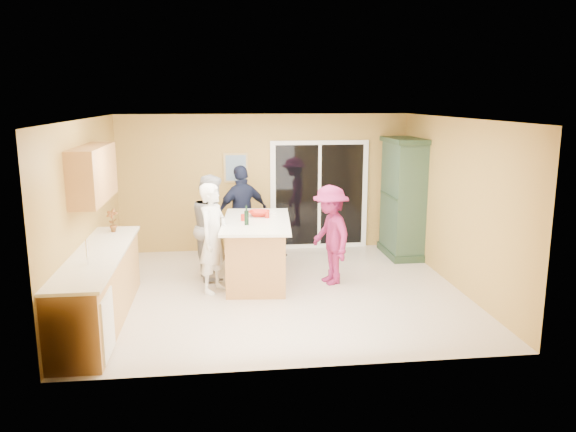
{
  "coord_description": "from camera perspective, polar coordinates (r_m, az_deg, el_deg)",
  "views": [
    {
      "loc": [
        -0.86,
        -8.09,
        2.89
      ],
      "look_at": [
        0.15,
        0.1,
        1.15
      ],
      "focal_mm": 35.0,
      "sensor_mm": 36.0,
      "label": 1
    }
  ],
  "objects": [
    {
      "name": "wall_back",
      "position": [
        10.74,
        -2.36,
        3.38
      ],
      "size": [
        5.5,
        0.1,
        2.6
      ],
      "primitive_type": "cube",
      "color": "tan",
      "rests_on": "ground"
    },
    {
      "name": "woman_white",
      "position": [
        8.48,
        -7.58,
        -2.25
      ],
      "size": [
        0.65,
        0.72,
        1.66
      ],
      "primitive_type": "imported",
      "rotation": [
        0.0,
        0.0,
        1.04
      ],
      "color": "white",
      "rests_on": "floor"
    },
    {
      "name": "woman_navy",
      "position": [
        10.16,
        -4.65,
        0.33
      ],
      "size": [
        1.09,
        0.81,
        1.72
      ],
      "primitive_type": "imported",
      "rotation": [
        0.0,
        0.0,
        3.58
      ],
      "color": "#191C37",
      "rests_on": "floor"
    },
    {
      "name": "green_hutch",
      "position": [
        10.55,
        11.61,
        1.69
      ],
      "size": [
        0.63,
        1.19,
        2.19
      ],
      "color": "#233825",
      "rests_on": "floor"
    },
    {
      "name": "wine_bottle",
      "position": [
        8.5,
        -4.23,
        -0.14
      ],
      "size": [
        0.07,
        0.07,
        0.3
      ],
      "rotation": [
        0.0,
        0.0,
        -0.38
      ],
      "color": "black",
      "rests_on": "kitchen_island"
    },
    {
      "name": "white_plate",
      "position": [
        9.29,
        -1.86,
        0.26
      ],
      "size": [
        0.32,
        0.32,
        0.02
      ],
      "primitive_type": "cylinder",
      "rotation": [
        0.0,
        0.0,
        -0.39
      ],
      "color": "white",
      "rests_on": "kitchen_island"
    },
    {
      "name": "serving_bowl",
      "position": [
        9.14,
        -2.93,
        0.27
      ],
      "size": [
        0.4,
        0.4,
        0.08
      ],
      "primitive_type": "imported",
      "rotation": [
        0.0,
        0.0,
        -0.19
      ],
      "color": "red",
      "rests_on": "kitchen_island"
    },
    {
      "name": "framed_picture",
      "position": [
        10.65,
        -5.32,
        4.9
      ],
      "size": [
        0.46,
        0.04,
        0.56
      ],
      "color": "tan",
      "rests_on": "wall_back"
    },
    {
      "name": "tumbler_far",
      "position": [
        8.79,
        -4.59,
        -0.15
      ],
      "size": [
        0.09,
        0.09,
        0.11
      ],
      "primitive_type": "cylinder",
      "rotation": [
        0.0,
        0.0,
        -0.19
      ],
      "color": "red",
      "rests_on": "kitchen_island"
    },
    {
      "name": "woman_grey",
      "position": [
        9.17,
        -7.71,
        -1.07
      ],
      "size": [
        0.77,
        0.92,
        1.7
      ],
      "primitive_type": "imported",
      "rotation": [
        0.0,
        0.0,
        1.74
      ],
      "color": "#A7A6A9",
      "rests_on": "floor"
    },
    {
      "name": "tulip_vase",
      "position": [
        8.7,
        -17.41,
        -0.43
      ],
      "size": [
        0.21,
        0.18,
        0.35
      ],
      "primitive_type": "imported",
      "rotation": [
        0.0,
        0.0,
        -0.34
      ],
      "color": "#B51312",
      "rests_on": "left_cabinet_run"
    },
    {
      "name": "left_cabinet_run",
      "position": [
        7.62,
        -18.83,
        -7.34
      ],
      "size": [
        0.65,
        3.05,
        1.24
      ],
      "color": "tan",
      "rests_on": "floor"
    },
    {
      "name": "floor",
      "position": [
        8.63,
        -0.92,
        -7.65
      ],
      "size": [
        5.5,
        5.5,
        0.0
      ],
      "primitive_type": "plane",
      "color": "beige",
      "rests_on": "ground"
    },
    {
      "name": "kitchen_island",
      "position": [
        8.96,
        -3.19,
        -3.76
      ],
      "size": [
        1.21,
        2.0,
        1.01
      ],
      "rotation": [
        0.0,
        0.0,
        -0.09
      ],
      "color": "tan",
      "rests_on": "floor"
    },
    {
      "name": "sliding_door",
      "position": [
        10.88,
        3.19,
        2.15
      ],
      "size": [
        1.9,
        0.07,
        2.1
      ],
      "color": "white",
      "rests_on": "floor"
    },
    {
      "name": "wall_right",
      "position": [
        9.0,
        16.75,
        1.22
      ],
      "size": [
        0.1,
        5.0,
        2.6
      ],
      "primitive_type": "cube",
      "color": "tan",
      "rests_on": "ground"
    },
    {
      "name": "woman_magenta",
      "position": [
        8.83,
        4.33,
        -1.93
      ],
      "size": [
        0.82,
        1.13,
        1.57
      ],
      "primitive_type": "imported",
      "rotation": [
        0.0,
        0.0,
        -1.32
      ],
      "color": "#831C51",
      "rests_on": "floor"
    },
    {
      "name": "ceiling",
      "position": [
        8.14,
        -0.98,
        9.86
      ],
      "size": [
        5.5,
        5.0,
        0.1
      ],
      "primitive_type": "cube",
      "color": "white",
      "rests_on": "wall_back"
    },
    {
      "name": "upper_cabinets",
      "position": [
        8.14,
        -19.18,
        4.08
      ],
      "size": [
        0.35,
        1.6,
        0.75
      ],
      "primitive_type": "cube",
      "color": "tan",
      "rests_on": "wall_left"
    },
    {
      "name": "wall_front",
      "position": [
        5.88,
        1.64,
        -3.79
      ],
      "size": [
        5.5,
        0.1,
        2.6
      ],
      "primitive_type": "cube",
      "color": "tan",
      "rests_on": "ground"
    },
    {
      "name": "tumbler_near",
      "position": [
        8.98,
        -2.11,
        0.12
      ],
      "size": [
        0.09,
        0.09,
        0.1
      ],
      "primitive_type": "cylinder",
      "rotation": [
        0.0,
        0.0,
        0.33
      ],
      "color": "red",
      "rests_on": "kitchen_island"
    },
    {
      "name": "wall_left",
      "position": [
        8.46,
        -19.8,
        0.36
      ],
      "size": [
        0.1,
        5.0,
        2.6
      ],
      "primitive_type": "cube",
      "color": "tan",
      "rests_on": "ground"
    }
  ]
}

